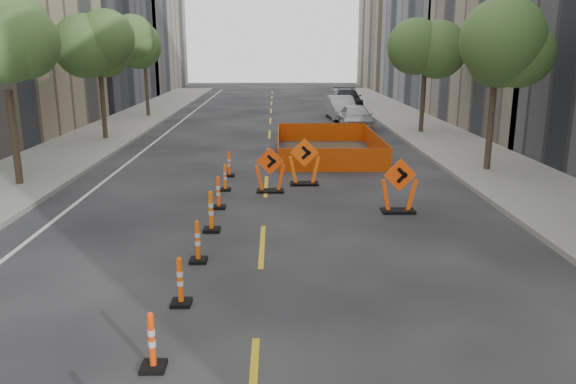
{
  "coord_description": "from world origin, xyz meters",
  "views": [
    {
      "loc": [
        0.34,
        -8.8,
        4.62
      ],
      "look_at": [
        0.64,
        4.89,
        1.1
      ],
      "focal_mm": 35.0,
      "sensor_mm": 36.0,
      "label": 1
    }
  ],
  "objects_px": {
    "chevron_sign_center": "(304,162)",
    "chevron_sign_right": "(399,186)",
    "channelizer_4": "(198,241)",
    "channelizer_8": "(229,164)",
    "parked_car_mid": "(341,108)",
    "chevron_sign_left": "(270,170)",
    "channelizer_5": "(211,211)",
    "parked_car_near": "(356,117)",
    "channelizer_7": "(225,177)",
    "parked_car_far": "(347,99)",
    "channelizer_6": "(218,192)",
    "channelizer_2": "(152,341)",
    "channelizer_3": "(180,281)"
  },
  "relations": [
    {
      "from": "channelizer_5",
      "to": "chevron_sign_center",
      "type": "relative_size",
      "value": 0.66
    },
    {
      "from": "channelizer_4",
      "to": "parked_car_mid",
      "type": "height_order",
      "value": "parked_car_mid"
    },
    {
      "from": "channelizer_2",
      "to": "chevron_sign_center",
      "type": "distance_m",
      "value": 11.9
    },
    {
      "from": "channelizer_5",
      "to": "chevron_sign_left",
      "type": "relative_size",
      "value": 0.73
    },
    {
      "from": "parked_car_far",
      "to": "chevron_sign_center",
      "type": "bearing_deg",
      "value": -98.37
    },
    {
      "from": "channelizer_4",
      "to": "channelizer_5",
      "type": "relative_size",
      "value": 0.89
    },
    {
      "from": "channelizer_7",
      "to": "channelizer_6",
      "type": "bearing_deg",
      "value": -90.29
    },
    {
      "from": "channelizer_7",
      "to": "chevron_sign_center",
      "type": "relative_size",
      "value": 0.56
    },
    {
      "from": "channelizer_5",
      "to": "channelizer_6",
      "type": "relative_size",
      "value": 1.11
    },
    {
      "from": "channelizer_3",
      "to": "parked_car_far",
      "type": "xyz_separation_m",
      "value": [
        7.35,
        34.57,
        0.31
      ]
    },
    {
      "from": "chevron_sign_left",
      "to": "channelizer_8",
      "type": "bearing_deg",
      "value": 125.21
    },
    {
      "from": "channelizer_6",
      "to": "chevron_sign_center",
      "type": "distance_m",
      "value": 4.0
    },
    {
      "from": "channelizer_2",
      "to": "channelizer_8",
      "type": "bearing_deg",
      "value": 89.53
    },
    {
      "from": "channelizer_5",
      "to": "channelizer_7",
      "type": "relative_size",
      "value": 1.19
    },
    {
      "from": "chevron_sign_center",
      "to": "chevron_sign_right",
      "type": "bearing_deg",
      "value": -53.58
    },
    {
      "from": "channelizer_3",
      "to": "channelizer_8",
      "type": "xyz_separation_m",
      "value": [
        0.04,
        10.78,
        0.0
      ]
    },
    {
      "from": "channelizer_4",
      "to": "chevron_sign_right",
      "type": "xyz_separation_m",
      "value": [
        5.28,
        3.79,
        0.31
      ]
    },
    {
      "from": "channelizer_8",
      "to": "parked_car_near",
      "type": "distance_m",
      "value": 13.8
    },
    {
      "from": "channelizer_4",
      "to": "parked_car_near",
      "type": "height_order",
      "value": "parked_car_near"
    },
    {
      "from": "parked_car_mid",
      "to": "channelizer_6",
      "type": "bearing_deg",
      "value": -110.28
    },
    {
      "from": "chevron_sign_right",
      "to": "parked_car_far",
      "type": "bearing_deg",
      "value": 79.73
    },
    {
      "from": "channelizer_4",
      "to": "chevron_sign_left",
      "type": "bearing_deg",
      "value": 76.07
    },
    {
      "from": "parked_car_near",
      "to": "parked_car_mid",
      "type": "relative_size",
      "value": 0.95
    },
    {
      "from": "channelizer_4",
      "to": "chevron_sign_right",
      "type": "relative_size",
      "value": 0.61
    },
    {
      "from": "channelizer_5",
      "to": "chevron_sign_center",
      "type": "height_order",
      "value": "chevron_sign_center"
    },
    {
      "from": "chevron_sign_left",
      "to": "parked_car_near",
      "type": "bearing_deg",
      "value": 73.75
    },
    {
      "from": "parked_car_far",
      "to": "channelizer_6",
      "type": "bearing_deg",
      "value": -102.55
    },
    {
      "from": "channelizer_8",
      "to": "parked_car_mid",
      "type": "distance_m",
      "value": 18.34
    },
    {
      "from": "channelizer_4",
      "to": "parked_car_near",
      "type": "xyz_separation_m",
      "value": [
        6.42,
        20.84,
        0.26
      ]
    },
    {
      "from": "chevron_sign_right",
      "to": "parked_car_mid",
      "type": "xyz_separation_m",
      "value": [
        0.84,
        22.12,
        -0.04
      ]
    },
    {
      "from": "channelizer_7",
      "to": "parked_car_far",
      "type": "relative_size",
      "value": 0.17
    },
    {
      "from": "chevron_sign_right",
      "to": "channelizer_8",
      "type": "bearing_deg",
      "value": 131.29
    },
    {
      "from": "channelizer_7",
      "to": "channelizer_5",
      "type": "bearing_deg",
      "value": -89.86
    },
    {
      "from": "channelizer_5",
      "to": "channelizer_8",
      "type": "distance_m",
      "value": 6.47
    },
    {
      "from": "parked_car_mid",
      "to": "chevron_sign_left",
      "type": "bearing_deg",
      "value": -107.64
    },
    {
      "from": "parked_car_near",
      "to": "channelizer_6",
      "type": "bearing_deg",
      "value": -110.39
    },
    {
      "from": "channelizer_4",
      "to": "parked_car_near",
      "type": "bearing_deg",
      "value": 72.87
    },
    {
      "from": "parked_car_far",
      "to": "channelizer_7",
      "type": "bearing_deg",
      "value": -103.68
    },
    {
      "from": "chevron_sign_right",
      "to": "parked_car_mid",
      "type": "bearing_deg",
      "value": 81.64
    },
    {
      "from": "channelizer_3",
      "to": "chevron_sign_center",
      "type": "distance_m",
      "value": 9.81
    },
    {
      "from": "channelizer_7",
      "to": "chevron_sign_right",
      "type": "relative_size",
      "value": 0.57
    },
    {
      "from": "channelizer_6",
      "to": "chevron_sign_right",
      "type": "relative_size",
      "value": 0.61
    },
    {
      "from": "channelizer_7",
      "to": "parked_car_far",
      "type": "bearing_deg",
      "value": 74.35
    },
    {
      "from": "channelizer_3",
      "to": "parked_car_near",
      "type": "height_order",
      "value": "parked_car_near"
    },
    {
      "from": "channelizer_8",
      "to": "chevron_sign_left",
      "type": "relative_size",
      "value": 0.63
    },
    {
      "from": "chevron_sign_right",
      "to": "parked_car_mid",
      "type": "distance_m",
      "value": 22.14
    },
    {
      "from": "channelizer_3",
      "to": "parked_car_near",
      "type": "relative_size",
      "value": 0.22
    },
    {
      "from": "channelizer_3",
      "to": "channelizer_6",
      "type": "height_order",
      "value": "channelizer_6"
    },
    {
      "from": "channelizer_5",
      "to": "channelizer_8",
      "type": "xyz_separation_m",
      "value": [
        -0.05,
        6.47,
        -0.07
      ]
    },
    {
      "from": "channelizer_4",
      "to": "channelizer_8",
      "type": "distance_m",
      "value": 8.62
    }
  ]
}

